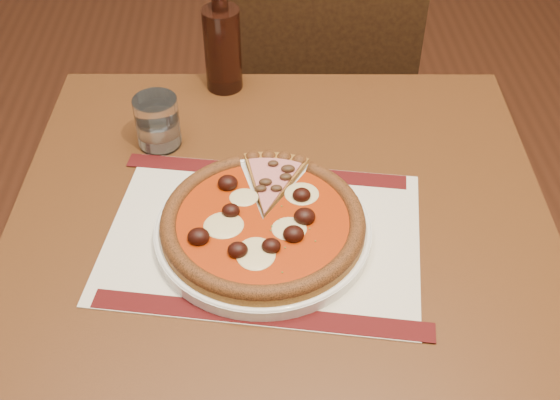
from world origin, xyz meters
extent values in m
cube|color=#593015|center=(0.85, 0.12, 0.73)|extent=(0.83, 0.83, 0.04)
cylinder|color=#593015|center=(0.51, 0.48, 0.35)|extent=(0.05, 0.05, 0.71)
cylinder|color=#593015|center=(1.21, 0.45, 0.35)|extent=(0.05, 0.05, 0.71)
cube|color=black|center=(0.98, 0.87, 0.41)|extent=(0.42, 0.42, 0.04)
cylinder|color=black|center=(1.16, 1.03, 0.19)|extent=(0.03, 0.03, 0.39)
cylinder|color=black|center=(0.82, 1.06, 0.19)|extent=(0.03, 0.03, 0.39)
cylinder|color=black|center=(1.14, 0.69, 0.19)|extent=(0.03, 0.03, 0.39)
cylinder|color=black|center=(0.80, 0.71, 0.19)|extent=(0.03, 0.03, 0.39)
cube|color=black|center=(0.97, 0.69, 0.64)|extent=(0.40, 0.06, 0.42)
cube|color=beige|center=(0.82, 0.09, 0.75)|extent=(0.49, 0.39, 0.00)
cylinder|color=white|center=(0.82, 0.09, 0.76)|extent=(0.31, 0.31, 0.02)
cylinder|color=#A87328|center=(0.82, 0.09, 0.78)|extent=(0.29, 0.29, 0.01)
torus|color=brown|center=(0.82, 0.09, 0.78)|extent=(0.29, 0.29, 0.02)
cylinder|color=#972507|center=(0.82, 0.09, 0.78)|extent=(0.24, 0.24, 0.00)
ellipsoid|color=beige|center=(0.80, 0.14, 0.79)|extent=(0.05, 0.04, 0.01)
ellipsoid|color=beige|center=(0.74, 0.08, 0.79)|extent=(0.05, 0.04, 0.01)
ellipsoid|color=beige|center=(0.81, 0.05, 0.79)|extent=(0.05, 0.04, 0.01)
ellipsoid|color=beige|center=(0.89, 0.06, 0.79)|extent=(0.05, 0.04, 0.01)
ellipsoid|color=beige|center=(0.86, 0.13, 0.79)|extent=(0.05, 0.04, 0.01)
ellipsoid|color=black|center=(0.79, 0.14, 0.80)|extent=(0.03, 0.02, 0.02)
ellipsoid|color=black|center=(0.74, 0.12, 0.80)|extent=(0.03, 0.02, 0.02)
ellipsoid|color=black|center=(0.77, 0.07, 0.80)|extent=(0.03, 0.02, 0.02)
ellipsoid|color=black|center=(0.78, 0.02, 0.80)|extent=(0.03, 0.02, 0.02)
ellipsoid|color=black|center=(0.83, 0.04, 0.80)|extent=(0.03, 0.02, 0.02)
ellipsoid|color=black|center=(0.89, 0.04, 0.80)|extent=(0.03, 0.02, 0.02)
ellipsoid|color=black|center=(0.88, 0.09, 0.80)|extent=(0.03, 0.02, 0.02)
ellipsoid|color=black|center=(0.89, 0.15, 0.80)|extent=(0.03, 0.02, 0.02)
ellipsoid|color=#3E2716|center=(0.84, 0.15, 0.79)|extent=(0.02, 0.01, 0.01)
ellipsoid|color=#3E2716|center=(0.85, 0.19, 0.79)|extent=(0.02, 0.01, 0.01)
ellipsoid|color=#3E2716|center=(0.83, 0.16, 0.79)|extent=(0.02, 0.01, 0.01)
ellipsoid|color=#3E2716|center=(0.83, 0.20, 0.79)|extent=(0.02, 0.01, 0.01)
ellipsoid|color=#3E2716|center=(0.83, 0.16, 0.79)|extent=(0.02, 0.01, 0.01)
ellipsoid|color=#3E2716|center=(0.82, 0.20, 0.79)|extent=(0.02, 0.01, 0.01)
cylinder|color=white|center=(0.66, 0.32, 0.79)|extent=(0.08, 0.08, 0.09)
cylinder|color=black|center=(0.76, 0.48, 0.83)|extent=(0.07, 0.07, 0.15)
camera|label=1|loc=(0.82, -0.61, 1.47)|focal=45.00mm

